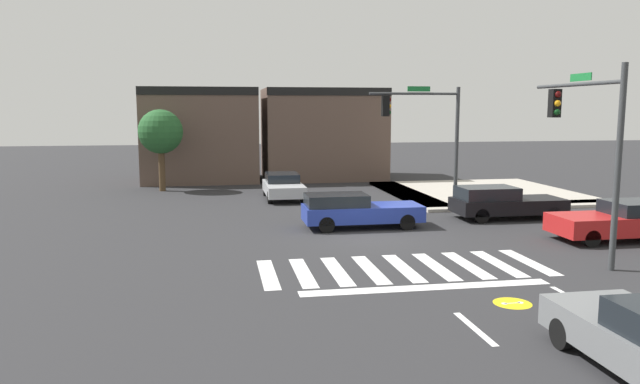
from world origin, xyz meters
TOP-DOWN VIEW (x-y plane):
  - ground_plane at (0.00, 0.00)m, footprint 120.00×120.00m
  - crosswalk_near at (-0.00, -4.50)m, footprint 8.47×3.16m
  - lane_markings at (1.16, -11.43)m, footprint 6.80×18.75m
  - bike_detector_marking at (1.61, -8.08)m, footprint 0.92×0.92m
  - curb_corner_northeast at (8.49, 9.42)m, footprint 10.00×10.60m
  - storefront_row at (-2.01, 18.84)m, footprint 15.64×5.97m
  - traffic_signal_southeast at (5.90, -4.24)m, footprint 0.32×4.64m
  - traffic_signal_northeast at (4.36, 5.98)m, footprint 4.42×0.32m
  - car_blue at (0.01, 1.65)m, footprint 4.68×1.76m
  - car_black at (6.63, 2.50)m, footprint 4.68×1.90m
  - car_red at (8.89, -2.16)m, footprint 4.63×1.94m
  - car_silver at (-1.99, 9.88)m, footprint 1.89×4.12m
  - roadside_tree at (-8.50, 14.00)m, footprint 2.51×2.51m

SIDE VIEW (x-z plane):
  - ground_plane at x=0.00m, z-range 0.00..0.00m
  - bike_detector_marking at x=1.61m, z-range 0.00..0.01m
  - crosswalk_near at x=0.00m, z-range 0.00..0.01m
  - lane_markings at x=1.16m, z-range 0.00..0.01m
  - curb_corner_northeast at x=8.49m, z-range 0.00..0.15m
  - car_silver at x=-1.99m, z-range 0.03..1.31m
  - car_blue at x=0.01m, z-range 0.02..1.39m
  - car_black at x=6.63m, z-range 0.02..1.41m
  - car_red at x=8.89m, z-range 0.02..1.42m
  - storefront_row at x=-2.01m, z-range 0.02..6.03m
  - roadside_tree at x=-8.50m, z-range 1.03..5.68m
  - traffic_signal_northeast at x=4.36m, z-range 1.11..6.83m
  - traffic_signal_southeast at x=5.90m, z-range 1.07..7.03m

